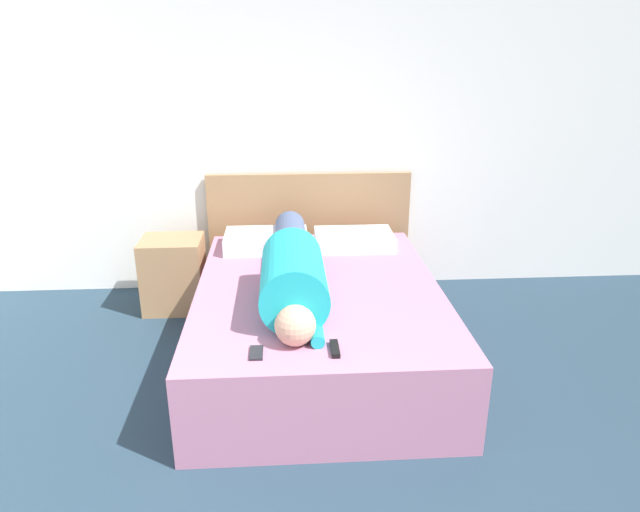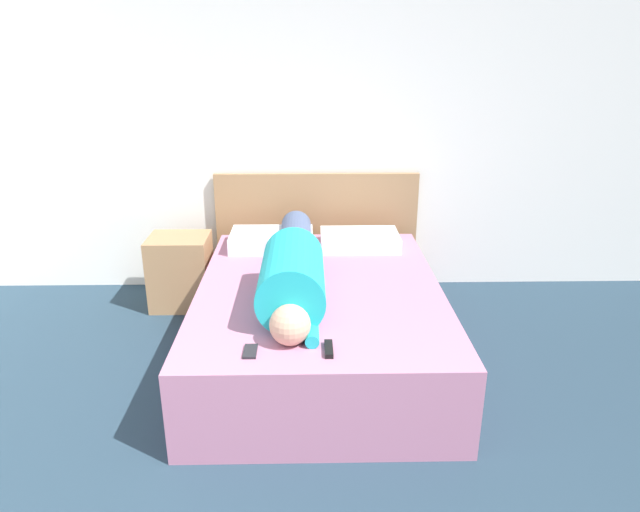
% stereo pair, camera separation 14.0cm
% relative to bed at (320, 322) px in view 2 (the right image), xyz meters
% --- Properties ---
extents(wall_back, '(6.37, 0.06, 2.60)m').
position_rel_bed_xyz_m(wall_back, '(-0.19, 1.22, 1.05)').
color(wall_back, white).
rests_on(wall_back, ground_plane).
extents(bed, '(1.48, 2.01, 0.49)m').
position_rel_bed_xyz_m(bed, '(0.00, 0.00, 0.00)').
color(bed, '#B2708E').
rests_on(bed, ground_plane).
extents(headboard, '(1.60, 0.04, 0.94)m').
position_rel_bed_xyz_m(headboard, '(0.00, 1.15, 0.23)').
color(headboard, '#A37A51').
rests_on(headboard, ground_plane).
extents(nightstand, '(0.44, 0.38, 0.55)m').
position_rel_bed_xyz_m(nightstand, '(-1.03, 0.80, 0.03)').
color(nightstand, '#A37A51').
rests_on(nightstand, ground_plane).
extents(person_lying, '(0.36, 1.73, 0.36)m').
position_rel_bed_xyz_m(person_lying, '(-0.16, -0.10, 0.40)').
color(person_lying, tan).
rests_on(person_lying, bed).
extents(pillow_near_headboard, '(0.59, 0.38, 0.12)m').
position_rel_bed_xyz_m(pillow_near_headboard, '(-0.33, 0.71, 0.30)').
color(pillow_near_headboard, white).
rests_on(pillow_near_headboard, bed).
extents(pillow_second, '(0.56, 0.38, 0.10)m').
position_rel_bed_xyz_m(pillow_second, '(0.31, 0.71, 0.30)').
color(pillow_second, white).
rests_on(pillow_second, bed).
extents(tv_remote, '(0.04, 0.15, 0.02)m').
position_rel_bed_xyz_m(tv_remote, '(0.03, -0.80, 0.26)').
color(tv_remote, black).
rests_on(tv_remote, bed).
extents(cell_phone, '(0.06, 0.13, 0.01)m').
position_rel_bed_xyz_m(cell_phone, '(-0.35, -0.80, 0.25)').
color(cell_phone, black).
rests_on(cell_phone, bed).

